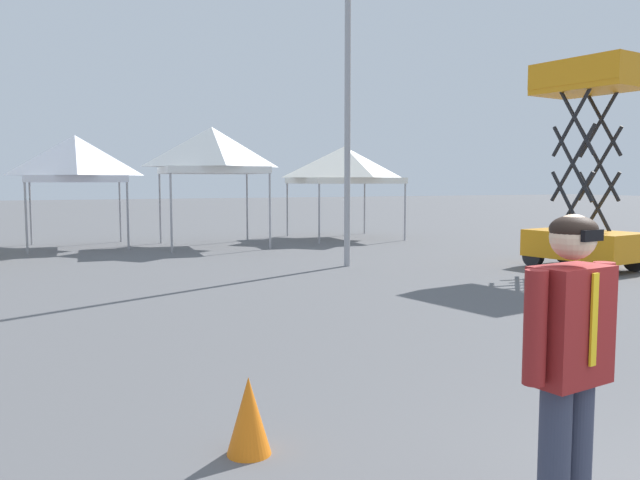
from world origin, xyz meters
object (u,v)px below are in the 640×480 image
(canopy_tent_behind_center, at_px, (75,159))
(traffic_cone_lot_center, at_px, (249,416))
(scissor_lift, at_px, (585,209))
(canopy_tent_far_left, at_px, (212,150))
(canopy_tent_far_right, at_px, (344,165))
(person_foreground, at_px, (569,361))
(light_pole_near_lift, at_px, (348,59))

(canopy_tent_behind_center, bearing_deg, traffic_cone_lot_center, -89.48)
(scissor_lift, distance_m, traffic_cone_lot_center, 11.65)
(canopy_tent_behind_center, distance_m, canopy_tent_far_left, 3.93)
(canopy_tent_far_right, bearing_deg, scissor_lift, -81.11)
(canopy_tent_far_right, height_order, person_foreground, canopy_tent_far_right)
(scissor_lift, xyz_separation_m, light_pole_near_lift, (-4.56, 2.57, 3.33))
(scissor_lift, bearing_deg, light_pole_near_lift, 150.55)
(traffic_cone_lot_center, bearing_deg, canopy_tent_behind_center, 90.52)
(person_foreground, relative_size, light_pole_near_lift, 0.22)
(traffic_cone_lot_center, bearing_deg, canopy_tent_far_left, 76.23)
(canopy_tent_far_left, xyz_separation_m, canopy_tent_far_right, (4.76, 0.81, -0.37))
(scissor_lift, height_order, traffic_cone_lot_center, scissor_lift)
(scissor_lift, bearing_deg, canopy_tent_far_left, 126.74)
(canopy_tent_far_right, relative_size, light_pole_near_lift, 0.40)
(person_foreground, distance_m, traffic_cone_lot_center, 2.29)
(canopy_tent_far_right, distance_m, person_foreground, 18.75)
(canopy_tent_far_left, distance_m, traffic_cone_lot_center, 15.22)
(person_foreground, xyz_separation_m, traffic_cone_lot_center, (-1.11, 1.86, -0.75))
(canopy_tent_far_left, bearing_deg, canopy_tent_far_right, 9.61)
(light_pole_near_lift, bearing_deg, person_foreground, -110.91)
(canopy_tent_far_right, bearing_deg, canopy_tent_far_left, -170.39)
(canopy_tent_behind_center, xyz_separation_m, traffic_cone_lot_center, (0.14, -15.82, -2.30))
(canopy_tent_far_left, height_order, light_pole_near_lift, light_pole_near_lift)
(canopy_tent_far_right, bearing_deg, traffic_cone_lot_center, -118.46)
(scissor_lift, bearing_deg, traffic_cone_lot_center, -147.23)
(canopy_tent_behind_center, height_order, canopy_tent_far_left, canopy_tent_far_left)
(canopy_tent_far_right, xyz_separation_m, light_pole_near_lift, (-3.13, -6.52, 2.18))
(canopy_tent_behind_center, xyz_separation_m, light_pole_near_lift, (5.34, -6.97, 2.08))
(canopy_tent_far_right, xyz_separation_m, person_foreground, (-7.23, -17.24, -1.44))
(canopy_tent_far_left, xyz_separation_m, scissor_lift, (6.19, -8.29, -1.51))
(canopy_tent_behind_center, bearing_deg, person_foreground, -85.96)
(light_pole_near_lift, bearing_deg, traffic_cone_lot_center, -120.43)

